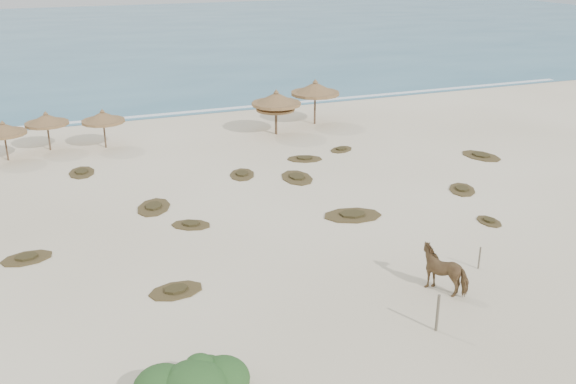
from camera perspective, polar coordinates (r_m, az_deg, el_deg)
name	(u,v)px	position (r m, az deg, el deg)	size (l,w,h in m)	color
ground	(338,253)	(26.83, 4.51, -5.41)	(160.00, 160.00, 0.00)	white
ocean	(111,35)	(97.84, -15.43, 13.30)	(200.00, 100.00, 0.01)	#2D6787
foam_line	(192,112)	(50.15, -8.57, 7.05)	(70.00, 0.60, 0.01)	white
palapa_0	(3,129)	(41.16, -23.98, 5.10)	(2.68, 2.68, 2.44)	brown
palapa_1	(46,120)	(42.33, -20.68, 6.02)	(2.66, 2.66, 2.48)	brown
palapa_2	(103,118)	(41.74, -16.13, 6.37)	(3.53, 3.53, 2.50)	brown
palapa_3	(276,100)	(42.97, -1.05, 8.22)	(3.64, 3.64, 3.09)	brown
palapa_4	(275,106)	(43.28, -1.12, 7.63)	(2.78, 2.78, 2.44)	brown
palapa_5	(315,89)	(45.71, 2.43, 9.12)	(4.44, 4.44, 3.22)	brown
horse	(445,269)	(24.37, 13.80, -6.68)	(0.90, 1.96, 1.66)	brown
fence_post_near	(438,313)	(21.93, 13.15, -10.42)	(0.10, 0.10, 1.34)	#685F4E
fence_post_far	(479,258)	(26.38, 16.65, -5.63)	(0.07, 0.07, 0.94)	#685F4E
scrub_0	(27,258)	(28.29, -22.20, -5.45)	(2.23, 1.62, 0.16)	brown
scrub_1	(154,207)	(31.85, -11.85, -1.31)	(2.34, 2.81, 0.16)	brown
scrub_2	(191,225)	(29.57, -8.61, -2.88)	(2.17, 1.92, 0.16)	brown
scrub_3	(297,177)	(35.16, 0.80, 1.31)	(1.80, 2.62, 0.16)	brown
scrub_4	(462,189)	(34.64, 15.22, 0.23)	(2.16, 2.43, 0.16)	brown
scrub_5	(481,156)	(40.57, 16.78, 3.11)	(2.31, 2.95, 0.16)	brown
scrub_6	(82,172)	(37.78, -17.87, 1.68)	(1.68, 2.34, 0.16)	brown
scrub_7	(305,159)	(38.33, 1.49, 2.99)	(2.46, 2.01, 0.16)	brown
scrub_9	(352,215)	(30.41, 5.75, -2.05)	(3.13, 2.38, 0.16)	brown
scrub_10	(341,149)	(40.24, 4.76, 3.80)	(2.03, 1.81, 0.16)	brown
scrub_11	(176,290)	(24.25, -9.92, -8.61)	(2.18, 1.54, 0.16)	brown
scrub_12	(489,221)	(31.02, 17.44, -2.48)	(0.97, 1.46, 0.16)	brown
scrub_13	(242,174)	(35.73, -4.10, 1.58)	(1.99, 2.44, 0.16)	brown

